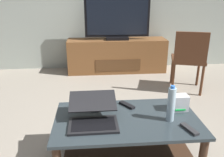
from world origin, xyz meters
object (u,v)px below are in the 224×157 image
at_px(television, 117,18).
at_px(cell_phone, 93,107).
at_px(dining_chair, 189,58).
at_px(router_box, 179,103).
at_px(tv_remote, 127,105).
at_px(soundbar_remote, 189,129).
at_px(media_cabinet, 117,55).
at_px(laptop, 93,115).
at_px(water_bottle_near, 171,104).
at_px(coffee_table, 126,132).

bearing_deg(television, cell_phone, -101.29).
xyz_separation_m(dining_chair, router_box, (-0.60, -1.29, -0.02)).
distance_m(tv_remote, soundbar_remote, 0.57).
relative_size(media_cabinet, laptop, 4.27).
xyz_separation_m(media_cabinet, router_box, (0.28, -2.27, 0.20)).
distance_m(laptop, tv_remote, 0.38).
bearing_deg(dining_chair, media_cabinet, 132.14).
bearing_deg(tv_remote, soundbar_remote, -82.07).
bearing_deg(television, water_bottle_near, -86.23).
height_order(media_cabinet, water_bottle_near, water_bottle_near).
distance_m(dining_chair, cell_phone, 1.79).
height_order(router_box, tv_remote, router_box).
height_order(coffee_table, tv_remote, tv_remote).
relative_size(dining_chair, router_box, 5.94).
bearing_deg(soundbar_remote, media_cabinet, 77.07).
distance_m(coffee_table, tv_remote, 0.25).
height_order(water_bottle_near, cell_phone, water_bottle_near).
bearing_deg(television, coffee_table, -94.10).
bearing_deg(laptop, dining_chair, 47.29).
bearing_deg(coffee_table, router_box, 13.02).
xyz_separation_m(dining_chair, water_bottle_near, (-0.73, -1.46, 0.06)).
relative_size(television, router_box, 7.39).
xyz_separation_m(coffee_table, soundbar_remote, (0.43, -0.21, 0.14)).
bearing_deg(router_box, coffee_table, -166.98).
bearing_deg(cell_phone, router_box, -17.83).
xyz_separation_m(coffee_table, dining_chair, (1.05, 1.40, 0.21)).
height_order(media_cabinet, tv_remote, media_cabinet).
distance_m(television, soundbar_remote, 2.63).
height_order(laptop, tv_remote, laptop).
bearing_deg(tv_remote, coffee_table, -134.20).
bearing_deg(television, media_cabinet, 90.00).
xyz_separation_m(water_bottle_near, cell_phone, (-0.59, 0.25, -0.13)).
bearing_deg(cell_phone, water_bottle_near, -33.87).
bearing_deg(media_cabinet, television, -90.00).
xyz_separation_m(coffee_table, television, (0.17, 2.36, 0.64)).
bearing_deg(cell_phone, television, 67.95).
bearing_deg(dining_chair, television, 132.77).
height_order(coffee_table, cell_phone, cell_phone).
xyz_separation_m(media_cabinet, tv_remote, (-0.14, -2.17, 0.14)).
relative_size(media_cabinet, soundbar_remote, 10.56).
xyz_separation_m(television, laptop, (-0.43, -2.39, -0.45)).
relative_size(dining_chair, water_bottle_near, 2.99).
bearing_deg(laptop, television, 79.69).
relative_size(laptop, cell_phone, 2.83).
height_order(coffee_table, laptop, laptop).
height_order(laptop, router_box, laptop).
bearing_deg(television, tv_remote, -93.68).
height_order(television, cell_phone, television).
xyz_separation_m(television, water_bottle_near, (0.16, -2.41, -0.37)).
distance_m(television, tv_remote, 2.21).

